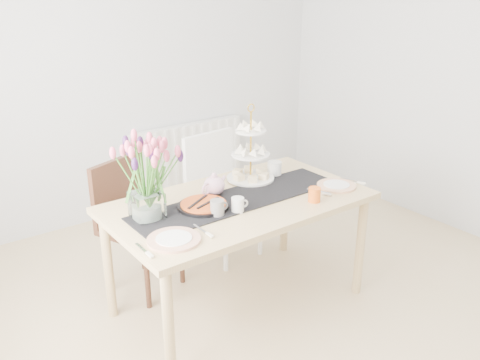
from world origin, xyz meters
TOP-DOWN VIEW (x-y plane):
  - room_shell at (0.00, 0.00)m, footprint 4.50×4.50m
  - radiator at (0.50, 2.19)m, footprint 1.20×0.08m
  - dining_table at (-0.19, 0.43)m, footprint 1.60×0.90m
  - chair_brown at (-0.63, 1.06)m, footprint 0.58×0.58m
  - chair_white at (0.13, 1.12)m, footprint 0.51×0.51m
  - table_runner at (-0.19, 0.43)m, footprint 1.40×0.35m
  - tulip_vase at (-0.77, 0.52)m, footprint 0.60×0.60m
  - cake_stand at (0.08, 0.66)m, footprint 0.32×0.32m
  - teapot at (-0.27, 0.58)m, footprint 0.25×0.22m
  - cream_jug at (0.27, 0.63)m, footprint 0.12×0.12m
  - tart_tin at (-0.44, 0.45)m, footprint 0.30×0.30m
  - mug_grey at (-0.43, 0.32)m, footprint 0.08×0.08m
  - mug_white at (-0.30, 0.29)m, footprint 0.09×0.09m
  - mug_orange at (0.16, 0.14)m, footprint 0.10×0.10m
  - plate_left at (-0.78, 0.20)m, footprint 0.29×0.29m
  - plate_right at (0.45, 0.23)m, footprint 0.34×0.34m

SIDE VIEW (x-z plane):
  - radiator at x=0.50m, z-range 0.15..0.75m
  - chair_brown at x=-0.63m, z-range 0.08..0.98m
  - chair_white at x=0.13m, z-range 0.08..1.03m
  - dining_table at x=-0.19m, z-range 0.30..1.05m
  - table_runner at x=-0.19m, z-range 0.75..0.76m
  - plate_right at x=0.45m, z-range 0.75..0.76m
  - plate_left at x=-0.78m, z-range 0.75..0.76m
  - tart_tin at x=-0.44m, z-range 0.75..0.79m
  - mug_white at x=-0.30m, z-range 0.75..0.84m
  - mug_orange at x=0.16m, z-range 0.75..0.84m
  - mug_grey at x=-0.43m, z-range 0.75..0.85m
  - cream_jug at x=0.27m, z-range 0.75..0.85m
  - teapot at x=-0.27m, z-range 0.75..0.89m
  - cake_stand at x=0.08m, z-range 0.65..1.12m
  - tulip_vase at x=-0.77m, z-range 0.82..1.33m
  - room_shell at x=0.00m, z-range -0.95..3.55m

